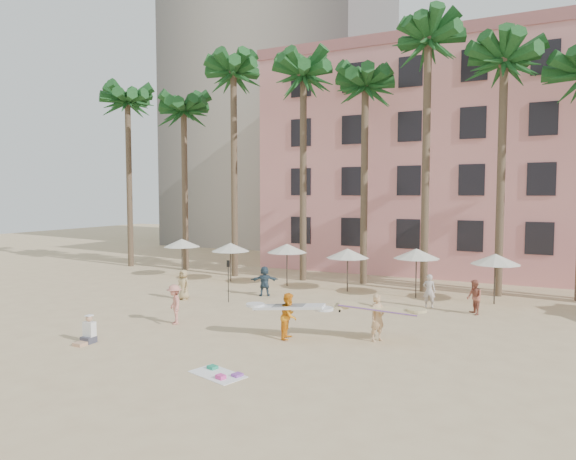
# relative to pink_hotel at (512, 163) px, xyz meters

# --- Properties ---
(ground) EXTENTS (120.00, 120.00, 0.00)m
(ground) POSITION_rel_pink_hotel_xyz_m (-7.00, -26.00, -8.00)
(ground) COLOR #D1B789
(ground) RESTS_ON ground
(pink_hotel) EXTENTS (35.00, 14.00, 16.00)m
(pink_hotel) POSITION_rel_pink_hotel_xyz_m (0.00, 0.00, 0.00)
(pink_hotel) COLOR pink
(pink_hotel) RESTS_ON ground
(grey_tower) EXTENTS (22.00, 18.00, 50.00)m
(grey_tower) POSITION_rel_pink_hotel_xyz_m (-25.00, 12.00, 17.00)
(grey_tower) COLOR #A89E8E
(grey_tower) RESTS_ON ground
(palm_row) EXTENTS (44.40, 5.40, 16.30)m
(palm_row) POSITION_rel_pink_hotel_xyz_m (-6.49, -11.00, 4.97)
(palm_row) COLOR brown
(palm_row) RESTS_ON ground
(umbrella_row) EXTENTS (22.50, 2.70, 2.73)m
(umbrella_row) POSITION_rel_pink_hotel_xyz_m (-10.00, -13.50, -5.67)
(umbrella_row) COLOR #332B23
(umbrella_row) RESTS_ON ground
(beach_towel) EXTENTS (2.01, 1.47, 0.14)m
(beach_towel) POSITION_rel_pink_hotel_xyz_m (-6.94, -28.43, -7.97)
(beach_towel) COLOR white
(beach_towel) RESTS_ON ground
(carrier_yellow) EXTENTS (3.03, 1.39, 1.85)m
(carrier_yellow) POSITION_rel_pink_hotel_xyz_m (-3.52, -22.61, -6.97)
(carrier_yellow) COLOR tan
(carrier_yellow) RESTS_ON ground
(carrier_white) EXTENTS (2.89, 1.28, 1.81)m
(carrier_white) POSITION_rel_pink_hotel_xyz_m (-6.76, -23.80, -7.03)
(carrier_white) COLOR orange
(carrier_white) RESTS_ON ground
(beachgoers) EXTENTS (15.40, 9.11, 1.75)m
(beachgoers) POSITION_rel_pink_hotel_xyz_m (-9.52, -19.06, -7.16)
(beachgoers) COLOR #A45844
(beachgoers) RESTS_ON ground
(paddle) EXTENTS (0.18, 0.04, 2.23)m
(paddle) POSITION_rel_pink_hotel_xyz_m (-12.60, -19.13, -6.59)
(paddle) COLOR black
(paddle) RESTS_ON ground
(seated_man) EXTENTS (0.47, 0.82, 1.07)m
(seated_man) POSITION_rel_pink_hotel_xyz_m (-13.39, -27.77, -7.63)
(seated_man) COLOR #3F3F4C
(seated_man) RESTS_ON ground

